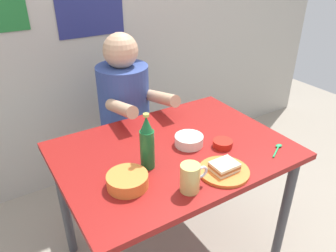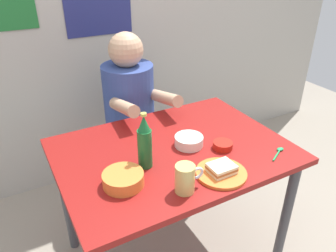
{
  "view_description": "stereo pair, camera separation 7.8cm",
  "coord_description": "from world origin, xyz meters",
  "px_view_note": "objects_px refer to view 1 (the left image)",
  "views": [
    {
      "loc": [
        -0.73,
        -1.12,
        1.6
      ],
      "look_at": [
        0.0,
        0.05,
        0.84
      ],
      "focal_mm": 34.9,
      "sensor_mm": 36.0,
      "label": 1
    },
    {
      "loc": [
        -0.66,
        -1.16,
        1.6
      ],
      "look_at": [
        0.0,
        0.05,
        0.84
      ],
      "focal_mm": 34.9,
      "sensor_mm": 36.0,
      "label": 2
    }
  ],
  "objects_px": {
    "beer_bottle": "(147,144)",
    "dining_table": "(173,164)",
    "person_seated": "(125,98)",
    "rice_bowl_white": "(189,140)",
    "beer_mug": "(191,178)",
    "sandwich": "(224,166)",
    "plate_orange": "(224,171)",
    "stool": "(128,153)"
  },
  "relations": [
    {
      "from": "stool",
      "to": "plate_orange",
      "type": "height_order",
      "value": "plate_orange"
    },
    {
      "from": "dining_table",
      "to": "beer_bottle",
      "type": "bearing_deg",
      "value": -159.86
    },
    {
      "from": "plate_orange",
      "to": "beer_bottle",
      "type": "bearing_deg",
      "value": 140.26
    },
    {
      "from": "dining_table",
      "to": "stool",
      "type": "bearing_deg",
      "value": 86.91
    },
    {
      "from": "person_seated",
      "to": "beer_mug",
      "type": "relative_size",
      "value": 5.71
    },
    {
      "from": "stool",
      "to": "beer_bottle",
      "type": "xyz_separation_m",
      "value": [
        -0.21,
        -0.69,
        0.51
      ]
    },
    {
      "from": "sandwich",
      "to": "rice_bowl_white",
      "type": "distance_m",
      "value": 0.27
    },
    {
      "from": "stool",
      "to": "plate_orange",
      "type": "distance_m",
      "value": 0.99
    },
    {
      "from": "person_seated",
      "to": "beer_bottle",
      "type": "distance_m",
      "value": 0.72
    },
    {
      "from": "sandwich",
      "to": "beer_mug",
      "type": "bearing_deg",
      "value": -175.35
    },
    {
      "from": "person_seated",
      "to": "dining_table",
      "type": "bearing_deg",
      "value": -93.15
    },
    {
      "from": "person_seated",
      "to": "rice_bowl_white",
      "type": "height_order",
      "value": "person_seated"
    },
    {
      "from": "beer_bottle",
      "to": "rice_bowl_white",
      "type": "xyz_separation_m",
      "value": [
        0.26,
        0.05,
        -0.09
      ]
    },
    {
      "from": "person_seated",
      "to": "beer_bottle",
      "type": "relative_size",
      "value": 2.75
    },
    {
      "from": "dining_table",
      "to": "sandwich",
      "type": "relative_size",
      "value": 10.0
    },
    {
      "from": "beer_mug",
      "to": "sandwich",
      "type": "bearing_deg",
      "value": 4.65
    },
    {
      "from": "dining_table",
      "to": "beer_bottle",
      "type": "xyz_separation_m",
      "value": [
        -0.18,
        -0.06,
        0.21
      ]
    },
    {
      "from": "beer_bottle",
      "to": "rice_bowl_white",
      "type": "height_order",
      "value": "beer_bottle"
    },
    {
      "from": "stool",
      "to": "beer_bottle",
      "type": "bearing_deg",
      "value": -106.91
    },
    {
      "from": "sandwich",
      "to": "beer_bottle",
      "type": "xyz_separation_m",
      "value": [
        -0.26,
        0.21,
        0.09
      ]
    },
    {
      "from": "beer_bottle",
      "to": "rice_bowl_white",
      "type": "bearing_deg",
      "value": 11.37
    },
    {
      "from": "stool",
      "to": "rice_bowl_white",
      "type": "height_order",
      "value": "rice_bowl_white"
    },
    {
      "from": "dining_table",
      "to": "rice_bowl_white",
      "type": "distance_m",
      "value": 0.15
    },
    {
      "from": "dining_table",
      "to": "beer_mug",
      "type": "bearing_deg",
      "value": -110.6
    },
    {
      "from": "sandwich",
      "to": "beer_bottle",
      "type": "bearing_deg",
      "value": 140.26
    },
    {
      "from": "plate_orange",
      "to": "beer_mug",
      "type": "height_order",
      "value": "beer_mug"
    },
    {
      "from": "person_seated",
      "to": "rice_bowl_white",
      "type": "xyz_separation_m",
      "value": [
        0.05,
        -0.63,
        0.0
      ]
    },
    {
      "from": "dining_table",
      "to": "stool",
      "type": "height_order",
      "value": "dining_table"
    },
    {
      "from": "beer_mug",
      "to": "beer_bottle",
      "type": "relative_size",
      "value": 0.48
    },
    {
      "from": "stool",
      "to": "rice_bowl_white",
      "type": "bearing_deg",
      "value": -85.75
    },
    {
      "from": "stool",
      "to": "person_seated",
      "type": "bearing_deg",
      "value": -90.0
    },
    {
      "from": "stool",
      "to": "sandwich",
      "type": "height_order",
      "value": "sandwich"
    },
    {
      "from": "dining_table",
      "to": "beer_bottle",
      "type": "height_order",
      "value": "beer_bottle"
    },
    {
      "from": "dining_table",
      "to": "stool",
      "type": "distance_m",
      "value": 0.7
    },
    {
      "from": "beer_bottle",
      "to": "dining_table",
      "type": "bearing_deg",
      "value": 20.14
    },
    {
      "from": "dining_table",
      "to": "beer_bottle",
      "type": "relative_size",
      "value": 4.2
    },
    {
      "from": "sandwich",
      "to": "beer_bottle",
      "type": "relative_size",
      "value": 0.42
    },
    {
      "from": "plate_orange",
      "to": "beer_bottle",
      "type": "relative_size",
      "value": 0.84
    },
    {
      "from": "beer_mug",
      "to": "beer_bottle",
      "type": "xyz_separation_m",
      "value": [
        -0.07,
        0.23,
        0.06
      ]
    },
    {
      "from": "person_seated",
      "to": "plate_orange",
      "type": "height_order",
      "value": "person_seated"
    },
    {
      "from": "plate_orange",
      "to": "rice_bowl_white",
      "type": "relative_size",
      "value": 1.57
    },
    {
      "from": "beer_mug",
      "to": "person_seated",
      "type": "bearing_deg",
      "value": 81.01
    }
  ]
}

